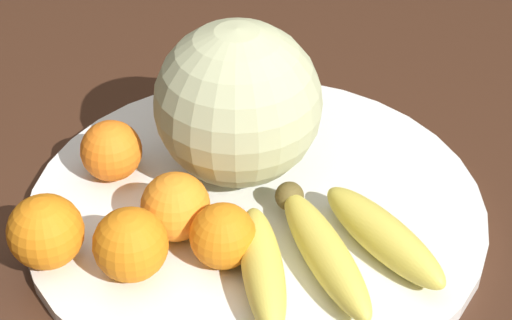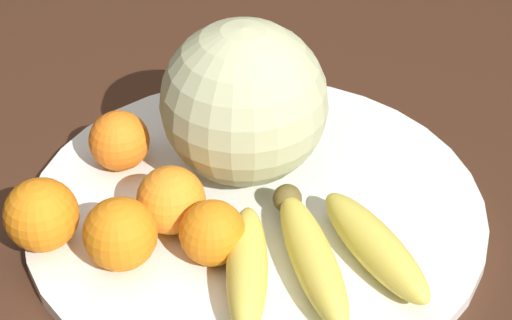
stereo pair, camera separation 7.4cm
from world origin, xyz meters
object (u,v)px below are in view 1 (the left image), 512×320
banana_bunch (327,249)px  orange_back_left (111,151)px  orange_front_right (174,210)px  melon (238,104)px  fruit_bowl (256,206)px  orange_front_left (131,245)px  orange_back_right (223,236)px  orange_mid_center (46,232)px  kitchen_table (251,319)px

banana_bunch → orange_back_left: size_ratio=3.42×
orange_front_right → orange_back_left: orange_front_right is taller
melon → orange_back_left: melon is taller
fruit_bowl → orange_back_left: orange_back_left is taller
orange_front_left → orange_front_right: orange_front_left is taller
orange_front_right → orange_front_left: bearing=-19.8°
orange_front_left → orange_back_right: orange_front_left is taller
fruit_bowl → orange_front_left: size_ratio=6.73×
melon → orange_front_right: 0.12m
orange_front_right → orange_mid_center: orange_mid_center is taller
fruit_bowl → banana_bunch: (0.07, 0.08, 0.03)m
fruit_bowl → orange_back_right: size_ratio=7.48×
orange_front_right → banana_bunch: bearing=90.0°
orange_back_left → melon: bearing=109.4°
fruit_bowl → orange_front_left: (0.12, -0.08, 0.04)m
banana_bunch → orange_front_right: size_ratio=3.28×
melon → orange_front_right: (0.11, -0.03, -0.05)m
orange_front_left → orange_mid_center: (0.01, -0.08, 0.00)m
kitchen_table → orange_front_left: size_ratio=25.10×
kitchen_table → orange_front_right: (0.00, -0.07, 0.13)m
fruit_bowl → orange_mid_center: bearing=-50.5°
fruit_bowl → orange_back_left: 0.15m
orange_back_left → kitchen_table: bearing=68.5°
banana_bunch → orange_front_right: orange_front_right is taller
orange_front_left → orange_back_right: 0.08m
fruit_bowl → orange_front_right: orange_front_right is taller
fruit_bowl → melon: 0.10m
orange_mid_center → orange_back_right: (-0.04, 0.15, -0.00)m
fruit_bowl → orange_mid_center: (0.13, -0.15, 0.04)m
orange_front_right → orange_mid_center: size_ratio=0.95×
fruit_bowl → orange_front_left: orange_front_left is taller
fruit_bowl → orange_back_right: bearing=-3.8°
banana_bunch → orange_back_right: bearing=-114.5°
kitchen_table → orange_mid_center: size_ratio=24.48×
melon → orange_front_left: (0.16, -0.05, -0.05)m
orange_back_left → orange_back_right: size_ratio=1.03×
melon → orange_front_right: melon is taller
kitchen_table → fruit_bowl: size_ratio=3.73×
melon → orange_back_right: (0.13, 0.02, -0.05)m
kitchen_table → orange_back_right: (0.02, -0.02, 0.13)m
orange_front_right → orange_back_right: (0.02, 0.05, -0.00)m
orange_front_left → orange_front_right: (-0.05, 0.02, -0.00)m
orange_front_left → orange_front_right: size_ratio=1.03×
orange_mid_center → orange_back_right: 0.15m
orange_mid_center → orange_back_right: size_ratio=1.14×
melon → orange_front_left: melon is taller
banana_bunch → orange_front_left: 0.17m
orange_mid_center → orange_back_right: orange_mid_center is taller
orange_back_left → orange_back_right: orange_back_left is taller
fruit_bowl → melon: bearing=-144.6°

